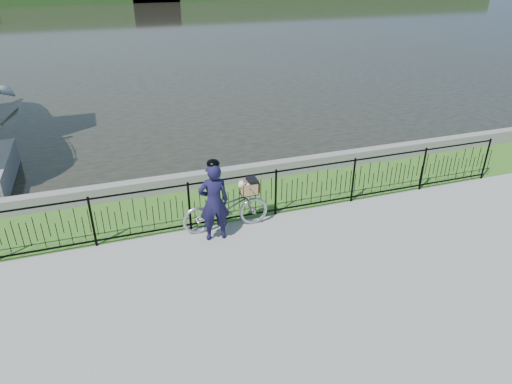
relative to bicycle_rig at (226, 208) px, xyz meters
name	(u,v)px	position (x,y,z in m)	size (l,w,h in m)	color
ground	(257,261)	(0.24, -1.40, -0.51)	(120.00, 120.00, 0.00)	gray
grass_strip	(223,201)	(0.24, 1.20, -0.51)	(60.00, 2.00, 0.01)	#37661F
water	(124,31)	(0.24, 31.60, -0.51)	(120.00, 120.00, 0.00)	black
quay_wall	(213,178)	(0.24, 2.20, -0.31)	(60.00, 0.30, 0.40)	slate
fence	(234,199)	(0.24, 0.20, 0.06)	(14.00, 0.06, 1.15)	black
bicycle_rig	(226,208)	(0.00, 0.00, 0.00)	(1.92, 0.67, 1.14)	#A6A9B2
cyclist	(214,201)	(-0.34, -0.31, 0.38)	(0.65, 0.45, 1.81)	black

